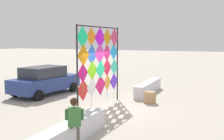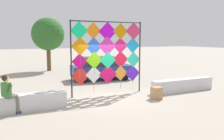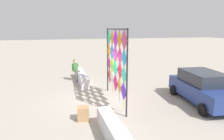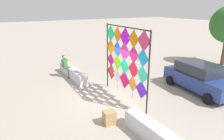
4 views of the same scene
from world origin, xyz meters
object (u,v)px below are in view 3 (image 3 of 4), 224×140
object	(u,v)px
seated_vendor	(76,69)
parked_car	(203,87)
cardboard_box_large	(83,113)
kite_display_rack	(115,60)

from	to	relation	value
seated_vendor	parked_car	world-z (taller)	parked_car
parked_car	cardboard_box_large	xyz separation A→B (m)	(0.27, -5.96, -0.51)
parked_car	cardboard_box_large	world-z (taller)	parked_car
seated_vendor	parked_car	distance (m)	8.15
kite_display_rack	cardboard_box_large	bearing A→B (deg)	-48.51
kite_display_rack	cardboard_box_large	distance (m)	3.11
seated_vendor	cardboard_box_large	size ratio (longest dim) A/B	2.68
seated_vendor	parked_car	size ratio (longest dim) A/B	0.36
kite_display_rack	seated_vendor	size ratio (longest dim) A/B	2.49
kite_display_rack	cardboard_box_large	world-z (taller)	kite_display_rack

